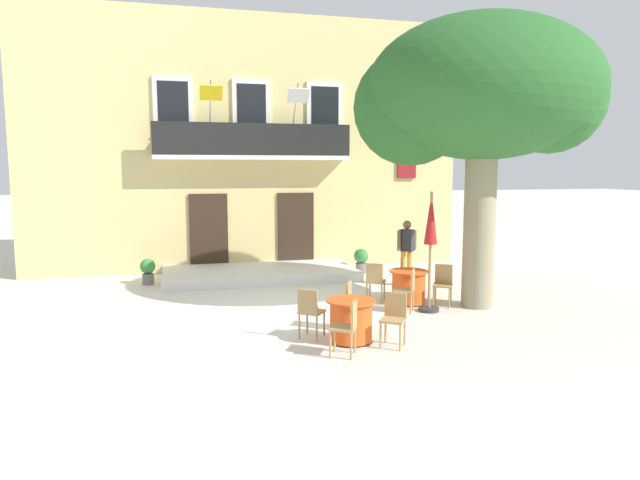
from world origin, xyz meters
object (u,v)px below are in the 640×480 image
(cafe_chair_middle_1, at_px, (406,274))
(cafe_chair_middle_3, at_px, (408,288))
(cafe_chair_near_tree_1, at_px, (394,316))
(cafe_chair_near_tree_2, at_px, (354,303))
(plane_tree, at_px, (480,95))
(cafe_umbrella, at_px, (431,234))
(cafe_chair_middle_2, at_px, (375,279))
(pedestrian_near_entrance, at_px, (407,249))
(cafe_chair_near_tree_3, at_px, (310,309))
(cafe_chair_near_tree_0, at_px, (347,324))
(ground_planter_left, at_px, (148,270))
(cafe_table_near_tree, at_px, (351,320))
(ground_planter_right, at_px, (361,259))
(cafe_chair_middle_0, at_px, (443,282))
(cafe_table_middle, at_px, (409,287))

(cafe_chair_middle_1, height_order, cafe_chair_middle_3, same)
(cafe_chair_near_tree_1, height_order, cafe_chair_near_tree_2, same)
(cafe_chair_middle_1, distance_m, cafe_chair_middle_3, 1.51)
(plane_tree, xyz_separation_m, cafe_chair_middle_3, (-1.61, -0.13, -4.04))
(cafe_chair_near_tree_1, height_order, cafe_umbrella, cafe_umbrella)
(cafe_chair_middle_2, distance_m, pedestrian_near_entrance, 2.13)
(cafe_chair_near_tree_3, bearing_deg, cafe_chair_near_tree_0, -71.67)
(cafe_chair_middle_3, xyz_separation_m, ground_planter_left, (-5.47, 4.37, -0.15))
(cafe_chair_near_tree_3, bearing_deg, pedestrian_near_entrance, 47.89)
(plane_tree, xyz_separation_m, cafe_chair_near_tree_2, (-3.12, -1.14, -4.04))
(cafe_chair_near_tree_1, distance_m, cafe_chair_middle_3, 2.37)
(cafe_chair_near_tree_3, xyz_separation_m, cafe_chair_middle_2, (2.07, 2.32, 0.00))
(cafe_table_near_tree, xyz_separation_m, cafe_chair_near_tree_3, (-0.64, 0.39, 0.14))
(cafe_table_near_tree, relative_size, ground_planter_right, 1.21)
(cafe_chair_near_tree_2, distance_m, cafe_chair_middle_3, 1.82)
(cafe_chair_middle_1, distance_m, cafe_umbrella, 1.84)
(cafe_chair_middle_0, bearing_deg, cafe_chair_middle_1, 112.39)
(pedestrian_near_entrance, bearing_deg, cafe_chair_near_tree_1, -115.29)
(cafe_chair_near_tree_2, relative_size, ground_planter_right, 1.28)
(cafe_table_near_tree, bearing_deg, cafe_chair_middle_1, 52.94)
(cafe_chair_middle_3, xyz_separation_m, pedestrian_near_entrance, (1.04, 2.54, 0.43))
(cafe_chair_middle_3, bearing_deg, cafe_chair_near_tree_2, -146.31)
(cafe_chair_near_tree_2, bearing_deg, cafe_chair_middle_2, 60.42)
(cafe_chair_near_tree_1, distance_m, cafe_chair_middle_1, 3.87)
(cafe_chair_near_tree_3, xyz_separation_m, ground_planter_left, (-3.04, 5.68, -0.15))
(cafe_chair_near_tree_1, bearing_deg, cafe_chair_near_tree_0, -160.68)
(ground_planter_right, bearing_deg, ground_planter_left, -178.09)
(cafe_chair_near_tree_1, height_order, cafe_chair_middle_0, same)
(cafe_chair_middle_2, relative_size, cafe_chair_middle_3, 1.00)
(cafe_umbrella, xyz_separation_m, ground_planter_left, (-5.94, 4.42, -1.28))
(cafe_chair_near_tree_3, height_order, cafe_umbrella, cafe_umbrella)
(cafe_chair_near_tree_1, xyz_separation_m, pedestrian_near_entrance, (2.18, 4.61, 0.43))
(cafe_chair_near_tree_3, distance_m, cafe_chair_middle_2, 3.11)
(ground_planter_right, relative_size, pedestrian_near_entrance, 0.42)
(cafe_chair_middle_1, bearing_deg, cafe_chair_middle_2, -156.86)
(cafe_chair_near_tree_0, relative_size, cafe_chair_middle_0, 1.00)
(cafe_chair_near_tree_0, bearing_deg, cafe_chair_middle_3, 49.26)
(cafe_chair_middle_0, distance_m, cafe_chair_middle_2, 1.51)
(plane_tree, distance_m, cafe_chair_middle_2, 4.59)
(cafe_chair_near_tree_1, bearing_deg, cafe_chair_middle_3, 61.31)
(cafe_chair_near_tree_3, bearing_deg, cafe_table_middle, 36.00)
(cafe_chair_middle_3, bearing_deg, pedestrian_near_entrance, 67.65)
(cafe_chair_near_tree_1, bearing_deg, pedestrian_near_entrance, 64.71)
(cafe_table_middle, height_order, ground_planter_left, cafe_table_middle)
(cafe_chair_near_tree_0, height_order, cafe_umbrella, cafe_umbrella)
(cafe_chair_middle_1, height_order, ground_planter_left, cafe_chair_middle_1)
(cafe_table_near_tree, relative_size, cafe_chair_near_tree_1, 0.95)
(plane_tree, height_order, cafe_chair_near_tree_3, plane_tree)
(cafe_umbrella, xyz_separation_m, ground_planter_right, (0.01, 4.61, -1.27))
(cafe_table_middle, distance_m, ground_planter_left, 6.86)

